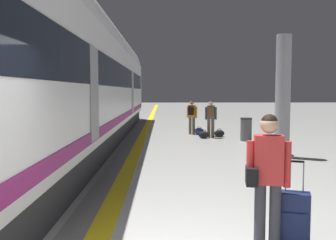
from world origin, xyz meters
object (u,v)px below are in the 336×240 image
Objects in this scene: waste_bin at (246,129)px; passenger_far at (211,115)px; high_speed_train at (75,75)px; traveller_foreground at (267,173)px; rolling_suitcase_foreground at (294,218)px; platform_pillar at (283,99)px; duffel_bag_far at (204,135)px; duffel_bag_mid at (199,131)px; duffel_bag_near at (219,133)px; passenger_mid at (192,114)px; passenger_near at (211,115)px.

passenger_far is at bearing 142.07° from waste_bin.
high_speed_train is 9.28m from traveller_foreground.
rolling_suitcase_foreground is at bearing -91.99° from passenger_far.
platform_pillar reaches higher than waste_bin.
high_speed_train reaches higher than duffel_bag_far.
traveller_foreground reaches higher than passenger_far.
passenger_far is 1.74× the size of waste_bin.
duffel_bag_mid is at bearing 92.51° from duffel_bag_far.
waste_bin is (0.86, -1.28, 0.30)m from duffel_bag_near.
duffel_bag_far is at bearing -87.49° from duffel_bag_mid.
waste_bin is at bearing -48.63° from passenger_mid.
waste_bin is (-0.25, 3.64, -1.27)m from platform_pillar.
traveller_foreground is 12.26m from duffel_bag_mid.
high_speed_train is at bearing 119.47° from rolling_suitcase_foreground.
duffel_bag_near is 0.28× the size of passenger_far.
duffel_bag_near is 0.28× the size of passenger_mid.
rolling_suitcase_foreground is 0.70× the size of passenger_near.
rolling_suitcase_foreground is (4.56, -8.07, -2.12)m from high_speed_train.
passenger_near is 3.58× the size of duffel_bag_far.
rolling_suitcase_foreground is (0.36, 0.07, -0.59)m from traveller_foreground.
high_speed_train is 6.68m from duffel_bag_near.
passenger_near is 3.58× the size of duffel_bag_mid.
passenger_far reaches higher than duffel_bag_near.
passenger_far is at bearing 88.01° from rolling_suitcase_foreground.
duffel_bag_mid and duffel_bag_far have the same top height.
rolling_suitcase_foreground is at bearing -90.35° from duffel_bag_far.
duffel_bag_far is 0.48× the size of waste_bin.
duffel_bag_far is (-0.40, -0.85, -0.78)m from passenger_near.
duffel_bag_mid is at bearing 108.21° from platform_pillar.
rolling_suitcase_foreground is at bearing -60.53° from high_speed_train.
duffel_bag_mid is 0.48× the size of waste_bin.
passenger_far reaches higher than rolling_suitcase_foreground.
duffel_bag_mid is at bearing 133.07° from duffel_bag_near.
passenger_near is at bearing 105.27° from platform_pillar.
duffel_bag_near is at bearing 35.75° from duffel_bag_far.
passenger_near is 1.04m from duffel_bag_mid.
platform_pillar is 3.96× the size of waste_bin.
passenger_far reaches higher than waste_bin.
duffel_bag_far is at bearing 30.56° from high_speed_train.
traveller_foreground reaches higher than duffel_bag_far.
rolling_suitcase_foreground is at bearing -106.52° from platform_pillar.
duffel_bag_far is at bearing 89.65° from rolling_suitcase_foreground.
passenger_near is 1.73× the size of waste_bin.
passenger_mid is 3.56× the size of duffel_bag_far.
waste_bin is (1.18, -1.61, -0.48)m from passenger_near.
platform_pillar is at bearing 73.48° from rolling_suitcase_foreground.
passenger_far is (4.94, 2.96, -1.56)m from high_speed_train.
passenger_mid is 1.43m from passenger_far.
duffel_bag_near is (0.79, 11.32, -0.23)m from rolling_suitcase_foreground.
passenger_mid is (-1.11, 0.96, 0.78)m from duffel_bag_near.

